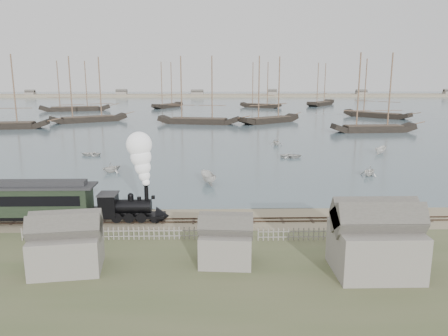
{
  "coord_description": "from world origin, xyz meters",
  "views": [
    {
      "loc": [
        1.12,
        -44.02,
        14.49
      ],
      "look_at": [
        2.3,
        7.22,
        3.5
      ],
      "focal_mm": 35.0,
      "sensor_mm": 36.0,
      "label": 1
    }
  ],
  "objects": [
    {
      "name": "rowboat_2",
      "position": [
        0.28,
        13.12,
        0.86
      ],
      "size": [
        4.4,
        2.68,
        1.59
      ],
      "primitive_type": "imported",
      "rotation": [
        0.0,
        0.0,
        3.43
      ],
      "color": "silver",
      "rests_on": "harbor_water"
    },
    {
      "name": "beached_dinghy",
      "position": [
        -9.49,
        0.6,
        0.41
      ],
      "size": [
        3.84,
        4.63,
        0.83
      ],
      "primitive_type": "imported",
      "rotation": [
        0.0,
        0.0,
        1.29
      ],
      "color": "silver",
      "rests_on": "ground"
    },
    {
      "name": "shed_left",
      "position": [
        -10.0,
        -13.0,
        0.0
      ],
      "size": [
        5.0,
        4.0,
        4.1
      ],
      "primitive_type": null,
      "color": "gray",
      "rests_on": "ground"
    },
    {
      "name": "schooner_6",
      "position": [
        -55.14,
        135.32,
        10.06
      ],
      "size": [
        27.93,
        13.54,
        20.0
      ],
      "primitive_type": null,
      "rotation": [
        0.0,
        0.0,
        0.28
      ],
      "color": "black",
      "rests_on": "harbor_water"
    },
    {
      "name": "schooner_1",
      "position": [
        -37.78,
        92.71,
        10.06
      ],
      "size": [
        22.61,
        16.16,
        20.0
      ],
      "primitive_type": null,
      "rotation": [
        0.0,
        0.0,
        0.53
      ],
      "color": "black",
      "rests_on": "harbor_water"
    },
    {
      "name": "schooner_3",
      "position": [
        18.07,
        88.92,
        10.06
      ],
      "size": [
        20.16,
        16.44,
        20.0
      ],
      "primitive_type": null,
      "rotation": [
        0.0,
        0.0,
        0.62
      ],
      "color": "black",
      "rests_on": "harbor_water"
    },
    {
      "name": "rowboat_1",
      "position": [
        -14.3,
        20.43,
        0.87
      ],
      "size": [
        4.05,
        4.06,
        1.62
      ],
      "primitive_type": "imported",
      "rotation": [
        0.0,
        0.0,
        2.34
      ],
      "color": "silver",
      "rests_on": "harbor_water"
    },
    {
      "name": "locomotive",
      "position": [
        -6.33,
        -2.0,
        4.03
      ],
      "size": [
        6.98,
        2.61,
        8.7
      ],
      "color": "black",
      "rests_on": "ground"
    },
    {
      "name": "far_spit",
      "position": [
        0.0,
        250.0,
        0.0
      ],
      "size": [
        500.0,
        20.0,
        1.8
      ],
      "primitive_type": "cube",
      "color": "tan",
      "rests_on": "ground"
    },
    {
      "name": "picket_fence_east",
      "position": [
        12.5,
        -7.5,
        0.0
      ],
      "size": [
        15.0,
        0.1,
        1.2
      ],
      "primitive_type": null,
      "color": "gray",
      "rests_on": "ground"
    },
    {
      "name": "rowboat_4",
      "position": [
        23.68,
        17.38,
        0.81
      ],
      "size": [
        3.73,
        3.73,
        1.49
      ],
      "primitive_type": "imported",
      "rotation": [
        0.0,
        0.0,
        5.49
      ],
      "color": "silver",
      "rests_on": "harbor_water"
    },
    {
      "name": "ground",
      "position": [
        0.0,
        0.0,
        0.0
      ],
      "size": [
        600.0,
        600.0,
        0.0
      ],
      "primitive_type": "plane",
      "color": "gray",
      "rests_on": "ground"
    },
    {
      "name": "shed_mid",
      "position": [
        2.0,
        -12.0,
        0.0
      ],
      "size": [
        4.0,
        3.5,
        3.6
      ],
      "primitive_type": null,
      "color": "gray",
      "rests_on": "ground"
    },
    {
      "name": "schooner_9",
      "position": [
        52.26,
        165.15,
        10.06
      ],
      "size": [
        18.12,
        22.58,
        20.0
      ],
      "primitive_type": null,
      "rotation": [
        0.0,
        0.0,
        0.96
      ],
      "color": "black",
      "rests_on": "harbor_water"
    },
    {
      "name": "passenger_coach",
      "position": [
        -18.43,
        -2.0,
        2.35
      ],
      "size": [
        15.43,
        2.98,
        3.75
      ],
      "color": "black",
      "rests_on": "ground"
    },
    {
      "name": "rowboat_3",
      "position": [
        14.75,
        31.65,
        0.45
      ],
      "size": [
        2.86,
        3.91,
        0.79
      ],
      "primitive_type": "imported",
      "rotation": [
        0.0,
        0.0,
        1.53
      ],
      "color": "silver",
      "rests_on": "harbor_water"
    },
    {
      "name": "shed_right",
      "position": [
        13.0,
        -14.0,
        0.0
      ],
      "size": [
        6.0,
        5.0,
        5.1
      ],
      "primitive_type": null,
      "color": "gray",
      "rests_on": "ground"
    },
    {
      "name": "schooner_5",
      "position": [
        56.91,
        104.54,
        10.06
      ],
      "size": [
        19.82,
        19.94,
        20.0
      ],
      "primitive_type": null,
      "rotation": [
        0.0,
        0.0,
        -0.79
      ],
      "color": "black",
      "rests_on": "harbor_water"
    },
    {
      "name": "harbor_water",
      "position": [
        0.0,
        170.0,
        0.03
      ],
      "size": [
        600.0,
        336.0,
        0.06
      ],
      "primitive_type": "cube",
      "color": "#42565F",
      "rests_on": "ground"
    },
    {
      "name": "rowboat_6",
      "position": [
        -21.33,
        34.45,
        0.43
      ],
      "size": [
        3.28,
        4.08,
        0.75
      ],
      "primitive_type": "imported",
      "rotation": [
        0.0,
        0.0,
        4.5
      ],
      "color": "silver",
      "rests_on": "harbor_water"
    },
    {
      "name": "schooner_8",
      "position": [
        21.88,
        151.24,
        10.06
      ],
      "size": [
        18.37,
        13.3,
        20.0
      ],
      "primitive_type": null,
      "rotation": [
        0.0,
        0.0,
        -0.53
      ],
      "color": "black",
      "rests_on": "harbor_water"
    },
    {
      "name": "picket_fence_west",
      "position": [
        -6.5,
        -7.0,
        0.0
      ],
      "size": [
        19.0,
        0.1,
        1.2
      ],
      "primitive_type": null,
      "color": "gray",
      "rests_on": "ground"
    },
    {
      "name": "rowboat_5",
      "position": [
        32.11,
        35.35,
        0.73
      ],
      "size": [
        3.41,
        3.39,
        1.35
      ],
      "primitive_type": "imported",
      "rotation": [
        0.0,
        0.0,
        2.36
      ],
      "color": "silver",
      "rests_on": "harbor_water"
    },
    {
      "name": "rail_track",
      "position": [
        0.0,
        -2.0,
        0.04
      ],
      "size": [
        120.0,
        1.8,
        0.16
      ],
      "color": "#39291F",
      "rests_on": "ground"
    },
    {
      "name": "schooner_2",
      "position": [
        -3.54,
        86.7,
        10.06
      ],
      "size": [
        24.9,
        10.4,
        20.0
      ],
      "primitive_type": null,
      "rotation": [
        0.0,
        0.0,
        -0.2
      ],
      "color": "black",
      "rests_on": "harbor_water"
    },
    {
      "name": "schooner_4",
      "position": [
        41.98,
        66.51,
        10.06
      ],
      "size": [
        21.61,
        6.26,
        20.0
      ],
      "primitive_type": null,
      "rotation": [
        0.0,
        0.0,
        0.06
      ],
      "color": "black",
      "rests_on": "harbor_water"
    },
    {
      "name": "schooner_7",
      "position": [
        -19.47,
        151.77,
        10.06
      ],
      "size": [
        13.16,
        18.88,
        20.0
      ],
      "primitive_type": null,
      "rotation": [
        0.0,
        0.0,
        1.06
      ],
      "color": "black",
      "rests_on": "harbor_water"
    },
    {
      "name": "rowboat_7",
      "position": [
        14.09,
        45.73,
        0.84
      ],
      "size": [
        3.23,
        2.87,
        1.56
      ],
      "primitive_type": "imported",
      "rotation": [
        0.0,
        0.0,
        0.11
      ],
      "color": "silver",
      "rests_on": "harbor_water"
    }
  ]
}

